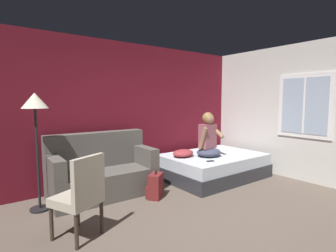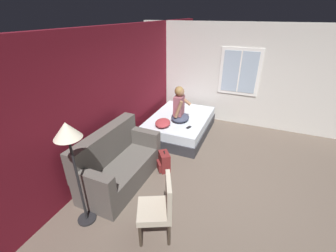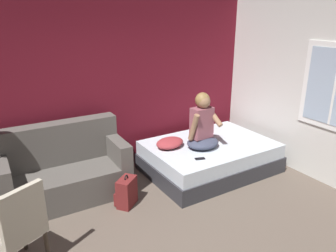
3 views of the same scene
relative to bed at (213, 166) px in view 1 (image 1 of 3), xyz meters
The scene contains 11 objects.
ground_plane 2.40m from the bed, 137.46° to the right, with size 40.00×40.00×0.00m, color brown.
wall_back_accent 2.31m from the bed, 150.84° to the left, with size 10.99×0.16×2.70m, color maroon.
wall_side_with_window 2.36m from the bed, 50.92° to the right, with size 0.19×6.44×2.70m.
bed is the anchor object (origin of this frame).
couch 2.29m from the bed, 169.63° to the left, with size 1.72×0.86×1.04m.
side_chair 3.11m from the bed, 165.30° to the right, with size 0.61×0.61×0.98m.
person_seated 0.64m from the bed, 163.30° to the right, with size 0.55×0.48×0.88m.
backpack 1.63m from the bed, behind, with size 0.35×0.35×0.46m.
throw_pillow 0.74m from the bed, 162.58° to the left, with size 0.48×0.36×0.14m, color #993338.
cell_phone 0.69m from the bed, 141.10° to the right, with size 0.07×0.14×0.01m, color black.
floor_lamp 3.45m from the bed, behind, with size 0.36×0.36×1.70m.
Camera 1 is at (-2.16, -2.08, 1.60)m, focal length 28.00 mm.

